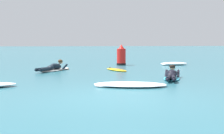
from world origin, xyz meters
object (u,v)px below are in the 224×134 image
(surfer_near, at_px, (172,75))
(drifting_surfboard, at_px, (116,70))
(surfer_far, at_px, (54,68))
(channel_marker_buoy, at_px, (121,57))

(surfer_near, bearing_deg, drifting_surfboard, 111.26)
(surfer_far, distance_m, channel_marker_buoy, 4.75)
(surfer_far, height_order, drifting_surfboard, surfer_far)
(surfer_far, bearing_deg, drifting_surfboard, -1.15)
(surfer_near, relative_size, surfer_far, 1.02)
(surfer_far, bearing_deg, channel_marker_buoy, 42.14)
(surfer_far, distance_m, drifting_surfboard, 2.83)
(drifting_surfboard, bearing_deg, surfer_near, -68.74)
(channel_marker_buoy, bearing_deg, surfer_far, -137.86)
(drifting_surfboard, height_order, channel_marker_buoy, channel_marker_buoy)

